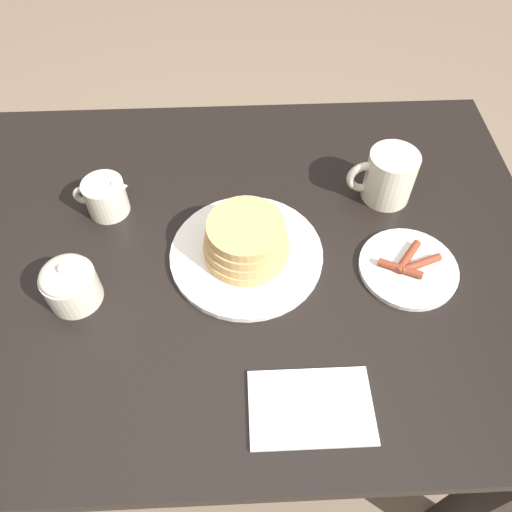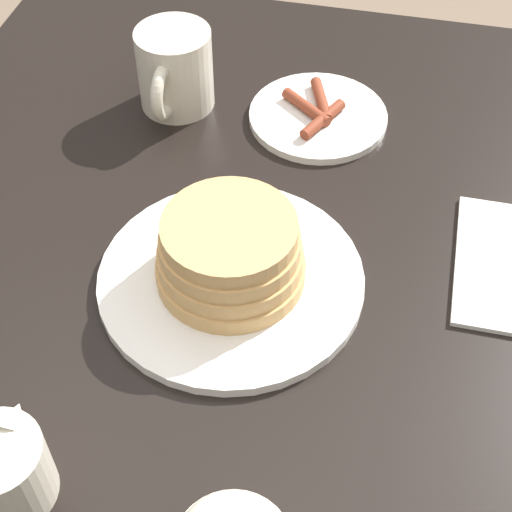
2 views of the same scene
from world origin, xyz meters
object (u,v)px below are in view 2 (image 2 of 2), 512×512
Objects in this scene: pancake_plate at (230,262)px; coffee_mug at (174,70)px; side_plate_bacon at (318,116)px; creamer_pitcher at (3,469)px; napkin at (512,266)px.

pancake_plate is 0.31m from coffee_mug.
side_plate_bacon is 1.56× the size of creamer_pitcher.
creamer_pitcher is 0.61× the size of napkin.
napkin is (-0.35, 0.41, -0.03)m from creamer_pitcher.
pancake_plate is at bearing -73.25° from napkin.
coffee_mug is 1.17× the size of creamer_pitcher.
pancake_plate is 2.46× the size of creamer_pitcher.
side_plate_bacon is 0.31m from napkin.
napkin is at bearing 50.52° from side_plate_bacon.
creamer_pitcher is (0.54, 0.02, -0.02)m from coffee_mug.
side_plate_bacon is 1.33× the size of coffee_mug.
napkin is at bearing 65.79° from coffee_mug.
napkin is (0.20, 0.24, -0.00)m from side_plate_bacon.
coffee_mug is (-0.28, -0.14, 0.02)m from pancake_plate.
creamer_pitcher is 0.54m from napkin.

